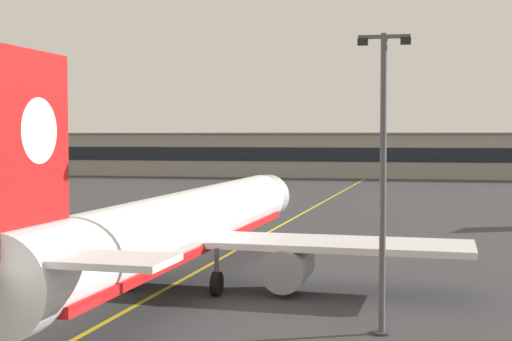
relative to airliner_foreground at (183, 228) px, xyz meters
The scene contains 5 objects.
taxiway_centreline 15.13m from the airliner_foreground, 89.12° to the left, with size 0.30×180.00×0.01m, color yellow.
airliner_foreground is the anchor object (origin of this frame).
apron_lamp_post 14.23m from the airliner_foreground, 35.08° to the right, with size 2.24×0.90×12.95m.
safety_cone_by_nose_gear 17.71m from the airliner_foreground, 84.14° to the left, with size 0.44×0.44×0.55m.
terminal_building 112.21m from the airliner_foreground, 91.04° to the left, with size 120.34×12.40×9.09m.
Camera 1 is at (11.61, -24.56, 8.61)m, focal length 51.44 mm.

